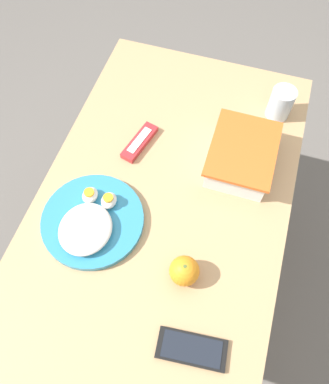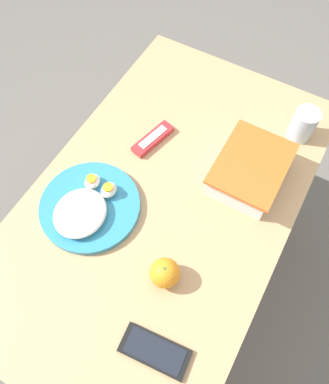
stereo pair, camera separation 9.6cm
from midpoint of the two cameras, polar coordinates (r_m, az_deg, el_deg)
The scene contains 8 objects.
ground_plane at distance 1.68m, azimuth 1.57°, elevation -12.73°, with size 10.00×10.00×0.00m, color #66605B.
table at distance 1.08m, azimuth 2.39°, elevation -3.60°, with size 1.09×0.65×0.74m.
food_container at distance 1.02m, azimuth 15.47°, elevation 2.82°, with size 0.22×0.17×0.08m.
orange_fruit at distance 0.88m, azimuth 3.25°, elevation -12.53°, with size 0.07×0.07×0.07m.
rice_plate at distance 0.96m, azimuth -8.89°, elevation -2.56°, with size 0.26×0.26×0.05m.
candy_bar at distance 1.08m, azimuth 0.79°, elevation 7.88°, with size 0.14×0.07×0.02m.
cell_phone at distance 0.88m, azimuth 1.92°, elevation -23.40°, with size 0.08×0.16×0.01m.
drinking_glass at distance 1.15m, azimuth 22.72°, elevation 9.30°, with size 0.07×0.07×0.09m.
Camera 2 is at (0.39, 0.23, 1.62)m, focal length 35.00 mm.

